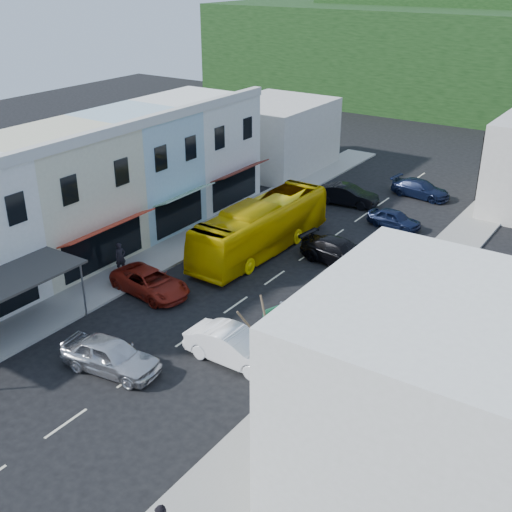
% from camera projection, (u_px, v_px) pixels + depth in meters
% --- Properties ---
extents(ground, '(120.00, 120.00, 0.00)m').
position_uv_depth(ground, '(190.00, 337.00, 32.31)').
color(ground, black).
rests_on(ground, ground).
extents(sidewalk_left, '(3.00, 52.00, 0.15)m').
position_uv_depth(sidewalk_left, '(197.00, 238.00, 43.61)').
color(sidewalk_left, gray).
rests_on(sidewalk_left, ground).
extents(sidewalk_right, '(3.00, 52.00, 0.15)m').
position_uv_depth(sidewalk_right, '(406.00, 297.00, 36.03)').
color(sidewalk_right, gray).
rests_on(sidewalk_right, ground).
extents(shopfront_row, '(8.25, 30.00, 8.00)m').
position_uv_depth(shopfront_row, '(84.00, 190.00, 40.72)').
color(shopfront_row, silver).
rests_on(shopfront_row, ground).
extents(right_building, '(8.00, 9.00, 8.00)m').
position_uv_depth(right_building, '(430.00, 410.00, 20.79)').
color(right_building, silver).
rests_on(right_building, ground).
extents(distant_block_left, '(8.00, 10.00, 6.00)m').
position_uv_depth(distant_block_left, '(275.00, 135.00, 57.48)').
color(distant_block_left, '#B7B2A8').
rests_on(distant_block_left, ground).
extents(hillside, '(80.00, 26.00, 14.00)m').
position_uv_depth(hillside, '(512.00, 54.00, 79.32)').
color(hillside, black).
rests_on(hillside, ground).
extents(bus, '(2.68, 11.64, 3.10)m').
position_uv_depth(bus, '(261.00, 229.00, 41.23)').
color(bus, '#DEB705').
rests_on(bus, ground).
extents(car_silver, '(4.60, 2.38, 1.40)m').
position_uv_depth(car_silver, '(111.00, 358.00, 29.38)').
color(car_silver, silver).
rests_on(car_silver, ground).
extents(car_white, '(4.41, 1.83, 1.40)m').
position_uv_depth(car_white, '(235.00, 349.00, 30.03)').
color(car_white, white).
rests_on(car_white, ground).
extents(car_red, '(4.80, 2.45, 1.40)m').
position_uv_depth(car_red, '(150.00, 282.00, 36.26)').
color(car_red, maroon).
rests_on(car_red, ground).
extents(car_black_near, '(4.68, 2.35, 1.40)m').
position_uv_depth(car_black_near, '(340.00, 253.00, 39.83)').
color(car_black_near, black).
rests_on(car_black_near, ground).
extents(car_navy_mid, '(4.54, 2.18, 1.40)m').
position_uv_depth(car_navy_mid, '(394.00, 218.00, 45.30)').
color(car_navy_mid, black).
rests_on(car_navy_mid, ground).
extents(car_black_far, '(4.60, 2.38, 1.40)m').
position_uv_depth(car_black_far, '(347.00, 196.00, 49.53)').
color(car_black_far, black).
rests_on(car_black_far, ground).
extents(car_navy_far, '(4.68, 2.33, 1.40)m').
position_uv_depth(car_navy_far, '(421.00, 189.00, 51.16)').
color(car_navy_far, black).
rests_on(car_navy_far, ground).
extents(pedestrian_left, '(0.58, 0.70, 1.70)m').
position_uv_depth(pedestrian_left, '(121.00, 259.00, 38.44)').
color(pedestrian_left, black).
rests_on(pedestrian_left, sidewalk_left).
extents(direction_sign, '(1.44, 2.02, 4.19)m').
position_uv_depth(direction_sign, '(280.00, 345.00, 27.81)').
color(direction_sign, '#125832').
rests_on(direction_sign, ground).
extents(street_tree, '(3.04, 3.04, 6.46)m').
position_uv_depth(street_tree, '(273.00, 355.00, 25.06)').
color(street_tree, '#3A2E21').
rests_on(street_tree, ground).
extents(traffic_signal, '(1.03, 1.35, 5.56)m').
position_uv_depth(traffic_signal, '(480.00, 167.00, 49.39)').
color(traffic_signal, black).
rests_on(traffic_signal, ground).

